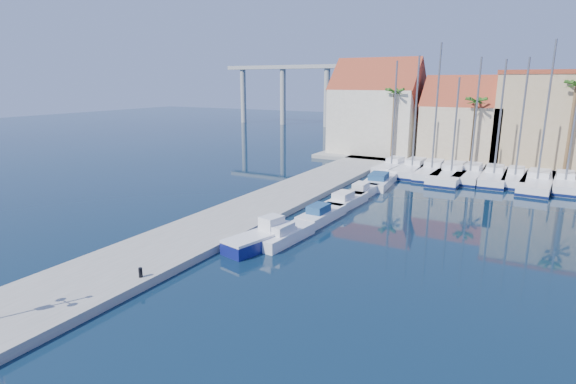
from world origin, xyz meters
name	(u,v)px	position (x,y,z in m)	size (l,w,h in m)	color
ground	(259,303)	(0.00, 0.00, 0.00)	(260.00, 260.00, 0.00)	black
quay_west	(257,208)	(-9.00, 13.50, 0.25)	(6.00, 77.00, 0.50)	gray
shore_north	(526,164)	(10.00, 48.00, 0.25)	(54.00, 16.00, 0.50)	gray
bollard	(141,273)	(-6.60, -1.44, 0.77)	(0.21, 0.21, 0.53)	black
fishing_boat	(262,237)	(-4.13, 6.76, 0.63)	(2.97, 5.65, 1.88)	navy
motorboat_west_0	(284,235)	(-3.29, 8.24, 0.51)	(2.11, 5.39, 1.40)	white
motorboat_west_1	(321,214)	(-3.14, 13.86, 0.51)	(2.04, 5.55, 1.40)	white
motorboat_west_2	(345,201)	(-3.05, 18.65, 0.51)	(2.20, 5.81, 1.40)	white
motorboat_west_3	(362,191)	(-3.01, 22.75, 0.51)	(1.68, 5.14, 1.40)	white
motorboat_west_4	(380,180)	(-3.07, 28.18, 0.51)	(3.06, 7.67, 1.40)	white
sailboat_0	(393,166)	(-4.11, 36.35, 0.62)	(2.84, 8.56, 12.98)	white
sailboat_1	(413,168)	(-1.63, 36.42, 0.60)	(2.99, 10.17, 13.50)	white
sailboat_2	(432,170)	(0.66, 36.22, 0.61)	(3.23, 10.47, 14.78)	white
sailboat_3	(452,173)	(3.01, 35.52, 0.55)	(3.55, 12.15, 11.12)	white
sailboat_4	(471,173)	(4.87, 36.28, 0.60)	(2.83, 9.75, 13.20)	white
sailboat_5	(494,176)	(7.25, 36.18, 0.60)	(2.81, 9.71, 12.91)	white
sailboat_6	(515,177)	(9.34, 36.36, 0.62)	(2.33, 8.55, 13.07)	white
sailboat_7	(538,181)	(11.50, 35.34, 0.60)	(3.65, 11.11, 14.62)	white
sailboat_8	(565,182)	(13.95, 36.13, 0.63)	(2.39, 8.95, 14.02)	white
building_0	(377,111)	(-10.00, 47.00, 6.52)	(12.30, 9.00, 13.50)	beige
building_1	(463,123)	(2.00, 47.00, 5.30)	(10.30, 8.00, 11.00)	tan
building_2	(560,118)	(13.00, 48.00, 6.26)	(14.20, 10.20, 11.50)	tan
palm_0	(395,94)	(-6.00, 42.00, 9.08)	(2.60, 2.60, 10.15)	brown
palm_1	(476,103)	(4.00, 42.00, 8.14)	(2.60, 2.60, 9.15)	brown
viaduct	(308,83)	(-39.07, 82.00, 10.25)	(48.00, 2.20, 14.45)	#9E9E99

